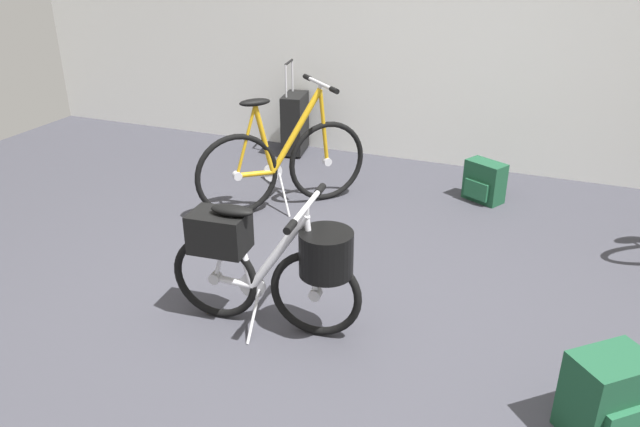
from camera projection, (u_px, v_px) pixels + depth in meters
The scene contains 7 objects.
ground_plane at pixel (320, 343), 3.02m from camera, with size 8.21×8.21×0.00m, color #38383F.
back_wall at pixel (454, 4), 4.88m from camera, with size 8.21×0.10×2.65m, color white.
folding_bike_foreground at pixel (272, 260), 2.99m from camera, with size 1.01×0.53×0.72m.
display_bike_left at pixel (283, 163), 4.39m from camera, with size 0.91×0.98×0.91m.
rolling_suitcase at pixel (295, 123), 5.53m from camera, with size 0.24×0.39×0.83m.
backpack_on_floor at pixel (607, 397), 2.42m from camera, with size 0.37×0.36×0.36m.
handbag_on_floor at pixel (484, 182), 4.58m from camera, with size 0.33×0.28×0.30m.
Camera 1 is at (0.93, -2.30, 1.84)m, focal length 34.48 mm.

